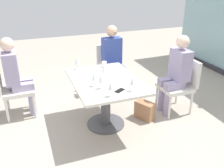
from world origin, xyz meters
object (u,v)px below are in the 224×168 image
Objects in this scene: person_front_left at (16,74)px; chair_near_window at (181,82)px; wine_glass_0 at (104,70)px; wine_glass_5 at (111,86)px; person_far_left at (113,57)px; chair_far_left at (111,65)px; handbag_1 at (93,86)px; person_near_window at (176,71)px; coffee_cup at (104,64)px; chair_front_left at (11,87)px; wine_glass_3 at (133,81)px; dining_table_main at (105,92)px; cell_phone_on_table at (120,90)px; wine_glass_2 at (94,77)px; handbag_0 at (145,110)px; wine_glass_1 at (77,61)px; wine_glass_4 at (101,79)px.

chair_near_window is at bearing 72.56° from person_front_left.
wine_glass_0 is 1.00× the size of wine_glass_5.
person_far_left is 1.66m from wine_glass_5.
chair_far_left reaches higher than handbag_1.
person_near_window reaches higher than coffee_cup.
chair_front_left is 0.69× the size of person_front_left.
wine_glass_3 is at bearing -11.45° from person_far_left.
dining_table_main is 1.16m from person_far_left.
wine_glass_0 reaches higher than handbag_1.
wine_glass_0 is 0.48m from cell_phone_on_table.
wine_glass_5 is (0.35, 0.10, 0.00)m from wine_glass_2.
cell_phone_on_table is at bearing -22.18° from handbag_1.
handbag_0 is (1.09, 0.12, -0.56)m from person_far_left.
dining_table_main is at bearing 56.67° from person_front_left.
person_front_left is 0.94m from wine_glass_1.
chair_far_left is at bearing 128.25° from wine_glass_1.
chair_far_left is at bearing 102.75° from person_front_left.
chair_far_left is 4.70× the size of wine_glass_5.
wine_glass_2 is at bearing -53.20° from dining_table_main.
person_far_left reaches higher than chair_far_left.
person_front_left is at bearing -134.84° from wine_glass_4.
wine_glass_1 is (0.23, 1.00, 0.37)m from chair_front_left.
person_far_left reaches higher than chair_near_window.
wine_glass_3 is (0.46, -0.96, 0.16)m from person_near_window.
wine_glass_4 reaches higher than chair_near_window.
dining_table_main is 0.75m from handbag_0.
chair_front_left is at bearing -78.01° from chair_far_left.
chair_near_window is 0.74m from handbag_0.
wine_glass_3 is 2.06× the size of coffee_cup.
chair_far_left is 0.23m from person_far_left.
person_far_left is at bearing 152.50° from wine_glass_0.
coffee_cup is 0.30× the size of handbag_0.
wine_glass_5 is at bearing 16.38° from wine_glass_2.
handbag_1 is (-1.49, 0.06, -0.59)m from cell_phone_on_table.
person_near_window reaches higher than chair_near_window.
handbag_0 is (0.55, 0.47, -0.64)m from coffee_cup.
wine_glass_0 is 0.96m from handbag_0.
wine_glass_0 and wine_glass_2 have the same top height.
person_front_left is 4.20× the size of handbag_0.
wine_glass_0 is at bearing 154.99° from cell_phone_on_table.
wine_glass_0 is at bearing 58.71° from person_front_left.
person_far_left is 6.81× the size of wine_glass_4.
handbag_0 is at bearing 133.64° from wine_glass_3.
person_far_left reaches higher than dining_table_main.
wine_glass_0 and wine_glass_3 have the same top height.
person_far_left reaches higher than chair_front_left.
wine_glass_3 is at bearing 23.84° from dining_table_main.
handbag_0 is at bearing 40.56° from coffee_cup.
wine_glass_2 is at bearing 49.32° from chair_front_left.
dining_table_main is at bearing -90.00° from chair_near_window.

